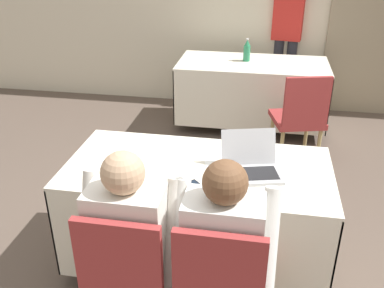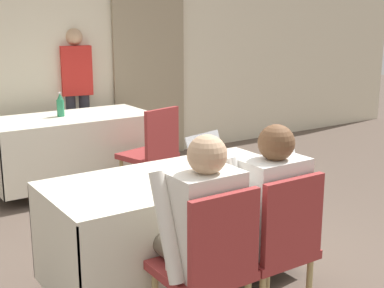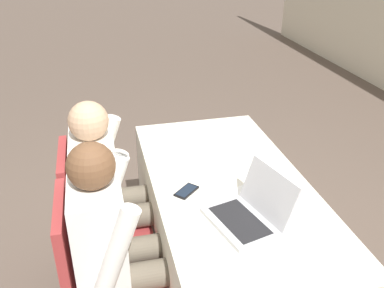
# 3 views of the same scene
# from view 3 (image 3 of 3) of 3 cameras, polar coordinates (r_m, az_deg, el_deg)

# --- Properties ---
(conference_table_near) EXTENTS (1.60, 0.79, 0.74)m
(conference_table_near) POSITION_cam_3_polar(r_m,az_deg,el_deg) (2.32, 4.93, -9.01)
(conference_table_near) COLOR silver
(conference_table_near) RESTS_ON ground_plane
(laptop) EXTENTS (0.39, 0.37, 0.22)m
(laptop) POSITION_cam_3_polar(r_m,az_deg,el_deg) (1.93, 7.51, -9.13)
(laptop) COLOR #B7B7BC
(laptop) RESTS_ON conference_table_near
(cell_phone) EXTENTS (0.14, 0.14, 0.01)m
(cell_phone) POSITION_cam_3_polar(r_m,az_deg,el_deg) (2.13, -0.74, -6.30)
(cell_phone) COLOR black
(cell_phone) RESTS_ON conference_table_near
(paper_beside_laptop) EXTENTS (0.29, 0.35, 0.00)m
(paper_beside_laptop) POSITION_cam_3_polar(r_m,az_deg,el_deg) (1.83, 15.29, -14.22)
(paper_beside_laptop) COLOR white
(paper_beside_laptop) RESTS_ON conference_table_near
(paper_centre_table) EXTENTS (0.28, 0.34, 0.00)m
(paper_centre_table) POSITION_cam_3_polar(r_m,az_deg,el_deg) (2.15, 9.24, -6.49)
(paper_centre_table) COLOR white
(paper_centre_table) RESTS_ON conference_table_near
(chair_near_left) EXTENTS (0.44, 0.44, 0.90)m
(chair_near_left) POSITION_cam_3_polar(r_m,az_deg,el_deg) (2.45, -12.83, -9.19)
(chair_near_left) COLOR tan
(chair_near_left) RESTS_ON ground_plane
(chair_near_right) EXTENTS (0.44, 0.44, 0.90)m
(chair_near_right) POSITION_cam_3_polar(r_m,az_deg,el_deg) (2.10, -12.38, -16.40)
(chair_near_right) COLOR tan
(chair_near_right) RESTS_ON ground_plane
(person_checkered_shirt) EXTENTS (0.50, 0.52, 1.16)m
(person_checkered_shirt) POSITION_cam_3_polar(r_m,az_deg,el_deg) (2.36, -10.72, -5.79)
(person_checkered_shirt) COLOR #665B4C
(person_checkered_shirt) RESTS_ON ground_plane
(person_white_shirt) EXTENTS (0.50, 0.52, 1.16)m
(person_white_shirt) POSITION_cam_3_polar(r_m,az_deg,el_deg) (1.99, -9.81, -12.75)
(person_white_shirt) COLOR #665B4C
(person_white_shirt) RESTS_ON ground_plane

